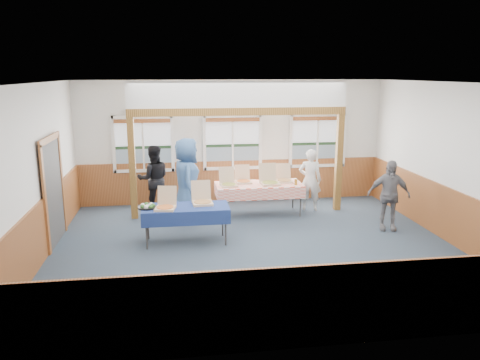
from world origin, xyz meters
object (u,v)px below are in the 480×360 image
table_left (186,209)px  man_blue (187,180)px  table_right (259,186)px  woman_white (310,180)px  woman_black (154,179)px  person_grey (389,195)px

table_left → man_blue: (0.08, 1.41, 0.28)m
man_blue → table_right: bearing=-82.3°
woman_white → man_blue: 3.10m
man_blue → woman_black: bearing=38.6°
woman_black → man_blue: (0.79, -0.90, 0.14)m
person_grey → table_left: bearing=-163.0°
table_left → person_grey: person_grey is taller
table_left → table_right: bearing=34.4°
woman_white → woman_black: (-3.84, 0.44, 0.05)m
table_left → man_blue: bearing=77.7°
table_left → person_grey: (4.40, 0.19, 0.08)m
table_right → woman_black: 2.59m
table_left → man_blue: 1.44m
woman_white → person_grey: size_ratio=1.00×
woman_black → person_grey: woman_black is taller
table_left → woman_black: bearing=97.9°
table_right → woman_white: bearing=11.2°
woman_black → person_grey: 5.54m
person_grey → woman_white: bearing=141.6°
man_blue → table_left: bearing=174.4°
table_left → woman_white: size_ratio=1.18×
table_right → woman_black: size_ratio=1.29×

